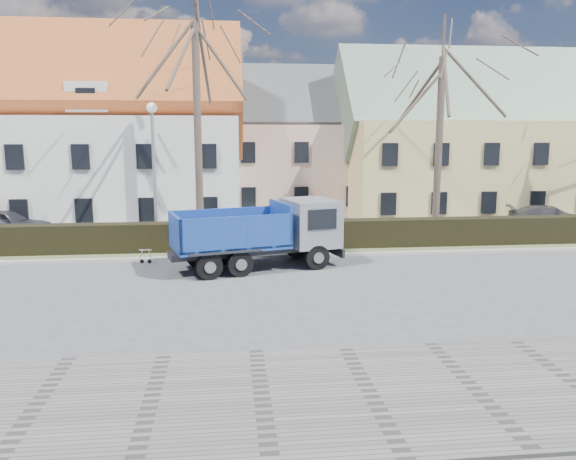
{
  "coord_description": "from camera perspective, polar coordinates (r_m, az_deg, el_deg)",
  "views": [
    {
      "loc": [
        -0.61,
        -19.08,
        5.39
      ],
      "look_at": [
        1.69,
        2.31,
        1.6
      ],
      "focal_mm": 35.0,
      "sensor_mm": 36.0,
      "label": 1
    }
  ],
  "objects": [
    {
      "name": "parked_car_b",
      "position": [
        34.57,
        25.06,
        1.17
      ],
      "size": [
        4.83,
        3.06,
        1.3
      ],
      "primitive_type": "imported",
      "rotation": [
        0.0,
        0.0,
        1.27
      ],
      "color": "#3F3E40",
      "rests_on": "ground"
    },
    {
      "name": "sidewalk_near",
      "position": [
        11.87,
        -2.64,
        -16.8
      ],
      "size": [
        80.0,
        5.0,
        0.08
      ],
      "primitive_type": "cube",
      "color": "slate",
      "rests_on": "ground"
    },
    {
      "name": "building_yellow",
      "position": [
        39.73,
        18.76,
        7.82
      ],
      "size": [
        18.8,
        10.8,
        8.5
      ],
      "primitive_type": null,
      "color": "#D6C175",
      "rests_on": "ground"
    },
    {
      "name": "streetlight",
      "position": [
        26.37,
        -13.42,
        5.33
      ],
      "size": [
        0.53,
        0.53,
        6.74
      ],
      "primitive_type": null,
      "color": "#9EA1A3",
      "rests_on": "ground"
    },
    {
      "name": "dump_truck",
      "position": [
        22.15,
        -3.71,
        -0.46
      ],
      "size": [
        7.32,
        4.23,
        2.76
      ],
      "primitive_type": null,
      "rotation": [
        0.0,
        0.0,
        0.26
      ],
      "color": "navy",
      "rests_on": "ground"
    },
    {
      "name": "building_pink",
      "position": [
        39.37,
        0.6,
        7.97
      ],
      "size": [
        10.8,
        8.8,
        8.0
      ],
      "primitive_type": null,
      "color": "beige",
      "rests_on": "ground"
    },
    {
      "name": "tree_1",
      "position": [
        27.63,
        -9.21,
        11.81
      ],
      "size": [
        9.2,
        9.2,
        12.65
      ],
      "primitive_type": null,
      "color": "#4B3D34",
      "rests_on": "ground"
    },
    {
      "name": "tree_2",
      "position": [
        29.55,
        15.14,
        9.87
      ],
      "size": [
        8.0,
        8.0,
        11.0
      ],
      "primitive_type": null,
      "color": "#4B3D34",
      "rests_on": "ground"
    },
    {
      "name": "cart_frame",
      "position": [
        23.97,
        -14.76,
        -2.53
      ],
      "size": [
        0.76,
        0.49,
        0.66
      ],
      "primitive_type": null,
      "rotation": [
        0.0,
        0.0,
        -0.11
      ],
      "color": "silver",
      "rests_on": "ground"
    },
    {
      "name": "building_white",
      "position": [
        37.21,
        -25.85,
        8.02
      ],
      "size": [
        26.8,
        10.8,
        9.5
      ],
      "primitive_type": null,
      "color": "silver",
      "rests_on": "ground"
    },
    {
      "name": "ground",
      "position": [
        19.83,
        -4.16,
        -5.8
      ],
      "size": [
        120.0,
        120.0,
        0.0
      ],
      "primitive_type": "plane",
      "color": "#4E4E51"
    },
    {
      "name": "grass_strip",
      "position": [
        25.84,
        -4.65,
        -1.97
      ],
      "size": [
        80.0,
        3.0,
        0.1
      ],
      "primitive_type": "cube",
      "color": "#505E35",
      "rests_on": "ground"
    },
    {
      "name": "curb_far",
      "position": [
        24.28,
        -4.55,
        -2.72
      ],
      "size": [
        80.0,
        0.3,
        0.12
      ],
      "primitive_type": "cube",
      "color": "#A6A398",
      "rests_on": "ground"
    },
    {
      "name": "parked_car_a",
      "position": [
        32.41,
        -26.5,
        0.68
      ],
      "size": [
        4.65,
        3.01,
        1.47
      ],
      "primitive_type": "imported",
      "rotation": [
        0.0,
        0.0,
        1.25
      ],
      "color": "#2A2B32",
      "rests_on": "ground"
    },
    {
      "name": "hedge",
      "position": [
        25.53,
        -4.66,
        -0.74
      ],
      "size": [
        60.0,
        0.9,
        1.3
      ],
      "primitive_type": "cube",
      "color": "black",
      "rests_on": "ground"
    }
  ]
}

